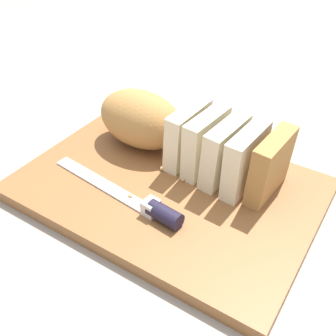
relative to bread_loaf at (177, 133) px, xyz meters
name	(u,v)px	position (x,y,z in m)	size (l,w,h in m)	color
ground_plane	(168,194)	(0.03, -0.07, -0.07)	(3.00, 3.00, 0.00)	gray
cutting_board	(168,188)	(0.03, -0.07, -0.06)	(0.45, 0.31, 0.02)	brown
bread_loaf	(177,133)	(0.00, 0.00, 0.00)	(0.33, 0.11, 0.10)	#A8753D
bread_knife	(146,206)	(0.04, -0.13, -0.04)	(0.25, 0.04, 0.02)	silver
crumb_near_knife	(162,169)	(0.00, -0.04, -0.05)	(0.01, 0.01, 0.01)	tan
crumb_near_loaf	(183,180)	(0.04, -0.05, -0.05)	(0.01, 0.01, 0.01)	tan
crumb_stray_left	(131,196)	(0.00, -0.12, -0.04)	(0.01, 0.01, 0.01)	tan
crumb_stray_right	(191,171)	(0.04, -0.02, -0.05)	(0.01, 0.01, 0.01)	tan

